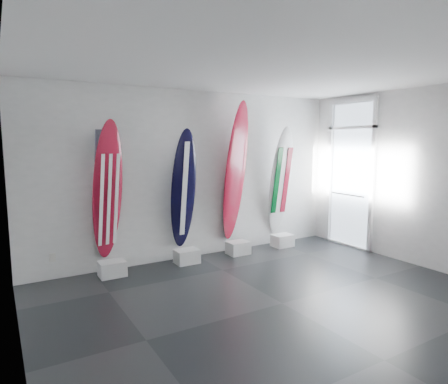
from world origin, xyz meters
TOP-DOWN VIEW (x-y plane):
  - floor at (0.00, 0.00)m, footprint 6.00×6.00m
  - ceiling at (0.00, 0.00)m, footprint 6.00×6.00m
  - wall_back at (0.00, 2.50)m, footprint 6.00×0.00m
  - wall_left at (-3.00, 0.00)m, footprint 0.00×5.00m
  - wall_right at (3.00, 0.00)m, footprint 0.00×5.00m
  - display_block_usa at (-1.63, 2.18)m, footprint 0.40×0.30m
  - surfboard_usa at (-1.63, 2.28)m, footprint 0.59×0.53m
  - display_block_navy at (-0.34, 2.18)m, footprint 0.40×0.30m
  - surfboard_navy at (-0.34, 2.28)m, footprint 0.50×0.41m
  - display_block_swiss at (0.72, 2.18)m, footprint 0.40×0.30m
  - surfboard_swiss at (0.72, 2.28)m, footprint 0.70×0.60m
  - display_block_italy at (1.79, 2.18)m, footprint 0.40×0.30m
  - surfboard_italy at (1.79, 2.28)m, footprint 0.50×0.47m
  - wall_outlet at (-2.45, 2.48)m, footprint 0.09×0.02m
  - glass_door at (2.97, 1.55)m, footprint 0.12×1.16m
  - balcony at (4.30, 1.55)m, footprint 2.80×2.20m

SIDE VIEW (x-z plane):
  - floor at x=0.00m, z-range 0.00..0.00m
  - display_block_usa at x=-1.63m, z-range 0.00..0.24m
  - display_block_navy at x=-0.34m, z-range 0.00..0.24m
  - display_block_swiss at x=0.72m, z-range 0.00..0.24m
  - display_block_italy at x=1.79m, z-range 0.00..0.24m
  - wall_outlet at x=-2.45m, z-range 0.28..0.41m
  - balcony at x=4.30m, z-range -0.10..1.10m
  - surfboard_navy at x=-0.34m, z-range 0.23..2.33m
  - surfboard_italy at x=1.79m, z-range 0.23..2.41m
  - surfboard_usa at x=-1.63m, z-range 0.23..2.44m
  - glass_door at x=2.97m, z-range 0.00..2.85m
  - wall_back at x=0.00m, z-range -1.50..4.50m
  - wall_left at x=-3.00m, z-range -1.00..4.00m
  - wall_right at x=3.00m, z-range -1.00..4.00m
  - surfboard_swiss at x=0.72m, z-range 0.23..2.84m
  - ceiling at x=0.00m, z-range 3.00..3.00m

